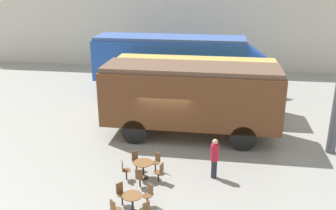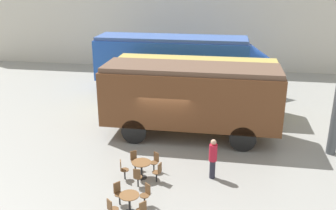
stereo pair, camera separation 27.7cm
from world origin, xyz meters
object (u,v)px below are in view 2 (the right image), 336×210
passenger_coach_wooden (191,95)px  visitor_person (213,157)px  cafe_table_near (129,200)px  cafe_chair_0 (142,210)px  streamlined_locomotive (183,59)px  cafe_table_mid (142,166)px  passenger_coach_vintage (195,82)px

passenger_coach_wooden → visitor_person: (1.40, -4.04, -1.34)m
visitor_person → cafe_table_near: bearing=-133.4°
cafe_chair_0 → visitor_person: 4.10m
visitor_person → streamlined_locomotive: bearing=103.2°
cafe_chair_0 → visitor_person: visitor_person is taller
cafe_table_near → cafe_table_mid: cafe_table_near is taller
passenger_coach_wooden → streamlined_locomotive: bearing=100.0°
passenger_coach_vintage → passenger_coach_wooden: 3.66m
streamlined_locomotive → cafe_table_near: bearing=-89.9°
visitor_person → cafe_chair_0: bearing=-123.0°
visitor_person → passenger_coach_vintage: bearing=101.2°
streamlined_locomotive → passenger_coach_wooden: (1.39, -7.89, -0.10)m
cafe_chair_0 → visitor_person: (2.22, 3.42, 0.45)m
passenger_coach_wooden → cafe_table_near: passenger_coach_wooden is taller
passenger_coach_vintage → cafe_table_near: (-1.26, -10.62, -1.44)m
passenger_coach_vintage → cafe_table_mid: 8.41m
passenger_coach_vintage → cafe_table_near: size_ratio=13.10×
visitor_person → cafe_table_mid: bearing=-170.6°
streamlined_locomotive → passenger_coach_vintage: 4.46m
cafe_table_near → cafe_table_mid: 2.46m
passenger_coach_wooden → cafe_table_mid: size_ratio=11.01×
cafe_table_near → cafe_table_mid: size_ratio=0.91×
passenger_coach_wooden → cafe_table_near: bearing=-101.2°
cafe_table_near → visitor_person: bearing=46.6°
cafe_table_near → cafe_chair_0: bearing=-40.7°
cafe_table_near → streamlined_locomotive: bearing=90.1°
passenger_coach_wooden → cafe_table_near: size_ratio=12.06×
cafe_table_mid → cafe_chair_0: size_ratio=0.93×
cafe_table_mid → cafe_chair_0: bearing=-76.6°
cafe_table_mid → visitor_person: (2.92, 0.48, 0.40)m
streamlined_locomotive → cafe_chair_0: bearing=-87.9°
passenger_coach_wooden → visitor_person: size_ratio=5.06×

